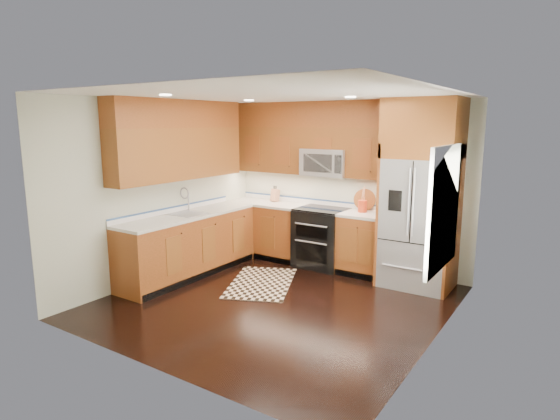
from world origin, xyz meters
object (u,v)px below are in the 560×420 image
Objects in this scene: range at (321,238)px; refrigerator at (420,195)px; utensil_crock at (363,203)px; rug at (261,283)px; knife_block at (275,195)px.

range is 1.76m from refrigerator.
rug is at bearing -127.32° from utensil_crock.
refrigerator is at bearing -4.79° from knife_block.
refrigerator reaches higher than utensil_crock.
refrigerator reaches higher than range.
rug is (-1.88, -1.14, -1.30)m from refrigerator.
refrigerator reaches higher than rug.
range reaches higher than rug.
utensil_crock reaches higher than range.
range is at bearing 50.42° from rug.
utensil_crock is at bearing 8.69° from range.
refrigerator is 1.86× the size of rug.
range is 3.48× the size of knife_block.
range is 1.31m from rug.
range is 0.36× the size of refrigerator.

